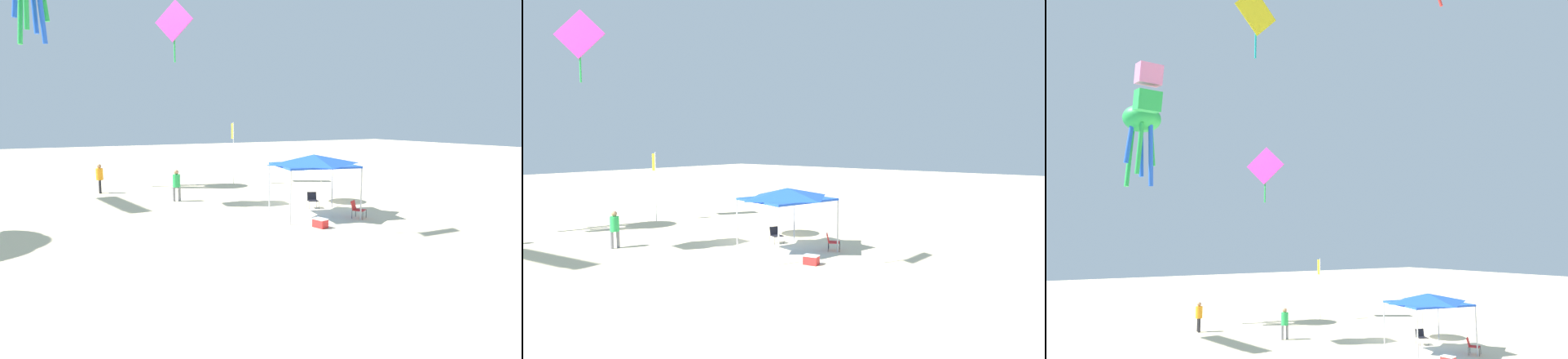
# 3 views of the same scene
# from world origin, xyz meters

# --- Properties ---
(ground) EXTENTS (120.00, 120.00, 0.10)m
(ground) POSITION_xyz_m (0.00, 0.00, -0.05)
(ground) COLOR beige
(canopy_tent) EXTENTS (3.85, 4.13, 2.99)m
(canopy_tent) POSITION_xyz_m (-2.96, 1.52, 2.69)
(canopy_tent) COLOR #B7B7BC
(canopy_tent) RESTS_ON ground
(beach_umbrella) EXTENTS (2.16, 2.16, 2.09)m
(beach_umbrella) POSITION_xyz_m (-0.16, -0.98, 1.93)
(beach_umbrella) COLOR silver
(beach_umbrella) RESTS_ON ground
(folding_chair_facing_ocean) EXTENTS (0.77, 0.71, 0.82)m
(folding_chair_facing_ocean) POSITION_xyz_m (-1.35, 0.44, 0.47)
(folding_chair_facing_ocean) COLOR black
(folding_chair_facing_ocean) RESTS_ON ground
(folding_chair_near_cooler) EXTENTS (0.80, 0.76, 0.82)m
(folding_chair_near_cooler) POSITION_xyz_m (-4.42, 0.02, 0.47)
(folding_chair_near_cooler) COLOR black
(folding_chair_near_cooler) RESTS_ON ground
(cooler_box) EXTENTS (0.69, 0.53, 0.40)m
(cooler_box) POSITION_xyz_m (-5.15, 2.67, 0.20)
(cooler_box) COLOR red
(cooler_box) RESTS_ON ground
(banner_flag) EXTENTS (0.36, 0.06, 4.46)m
(banner_flag) POSITION_xyz_m (8.80, 0.34, 2.66)
(banner_flag) COLOR silver
(banner_flag) RESTS_ON ground
(person_far_stroller) EXTENTS (0.43, 0.48, 1.81)m
(person_far_stroller) POSITION_xyz_m (3.92, 6.18, 1.06)
(person_far_stroller) COLOR slate
(person_far_stroller) RESTS_ON ground
(kite_diamond_magenta) EXTENTS (2.39, 2.06, 4.40)m
(kite_diamond_magenta) POSITION_xyz_m (11.33, 3.72, 11.41)
(kite_diamond_magenta) COLOR #E02D9E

